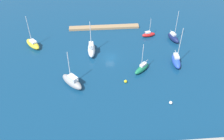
{
  "coord_description": "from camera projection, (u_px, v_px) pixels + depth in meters",
  "views": [
    {
      "loc": [
        4.12,
        60.36,
        46.77
      ],
      "look_at": [
        0.0,
        7.62,
        1.5
      ],
      "focal_mm": 40.59,
      "sensor_mm": 36.0,
      "label": 1
    }
  ],
  "objects": [
    {
      "name": "sailboat_gray_east_end",
      "position": [
        72.0,
        81.0,
        66.29
      ],
      "size": [
        6.71,
        7.18,
        10.72
      ],
      "rotation": [
        0.0,
        0.0,
        5.43
      ],
      "color": "gray",
      "rests_on": "water"
    },
    {
      "name": "water",
      "position": [
        110.0,
        57.0,
        76.37
      ],
      "size": [
        160.0,
        160.0,
        0.0
      ],
      "primitive_type": "plane",
      "color": "navy",
      "rests_on": "ground"
    },
    {
      "name": "sailboat_yellow_by_breakwater",
      "position": [
        33.0,
        44.0,
        79.84
      ],
      "size": [
        6.06,
        6.66,
        10.71
      ],
      "rotation": [
        0.0,
        0.0,
        5.4
      ],
      "color": "yellow",
      "rests_on": "water"
    },
    {
      "name": "sailboat_green_along_channel",
      "position": [
        142.0,
        68.0,
        70.95
      ],
      "size": [
        5.41,
        5.12,
        9.25
      ],
      "rotation": [
        0.0,
        0.0,
        0.74
      ],
      "color": "#19724C",
      "rests_on": "water"
    },
    {
      "name": "sailboat_red_west_end",
      "position": [
        149.0,
        34.0,
        84.59
      ],
      "size": [
        4.76,
        2.28,
        6.7
      ],
      "rotation": [
        0.0,
        0.0,
        3.33
      ],
      "color": "red",
      "rests_on": "water"
    },
    {
      "name": "mooring_buoy_yellow",
      "position": [
        126.0,
        81.0,
        67.72
      ],
      "size": [
        0.84,
        0.84,
        0.84
      ],
      "primitive_type": "sphere",
      "color": "yellow",
      "rests_on": "water"
    },
    {
      "name": "mooring_buoy_white",
      "position": [
        171.0,
        103.0,
        61.94
      ],
      "size": [
        0.82,
        0.82,
        0.82
      ],
      "primitive_type": "sphere",
      "color": "white",
      "rests_on": "water"
    },
    {
      "name": "pier_dock",
      "position": [
        104.0,
        27.0,
        88.96
      ],
      "size": [
        24.45,
        2.22,
        0.75
      ],
      "primitive_type": "cube",
      "color": "#997A56",
      "rests_on": "ground"
    },
    {
      "name": "sailboat_navy_inner_mooring",
      "position": [
        173.0,
        38.0,
        82.6
      ],
      "size": [
        3.62,
        5.96,
        10.83
      ],
      "rotation": [
        0.0,
        0.0,
        1.91
      ],
      "color": "#141E4C",
      "rests_on": "water"
    },
    {
      "name": "sailboat_white_far_north",
      "position": [
        91.0,
        49.0,
        76.98
      ],
      "size": [
        2.25,
        7.27,
        10.75
      ],
      "rotation": [
        0.0,
        0.0,
        4.7
      ],
      "color": "white",
      "rests_on": "water"
    },
    {
      "name": "sailboat_blue_off_beacon",
      "position": [
        176.0,
        61.0,
        73.18
      ],
      "size": [
        2.51,
        6.56,
        12.27
      ],
      "rotation": [
        0.0,
        0.0,
        1.53
      ],
      "color": "#2347B2",
      "rests_on": "water"
    }
  ]
}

